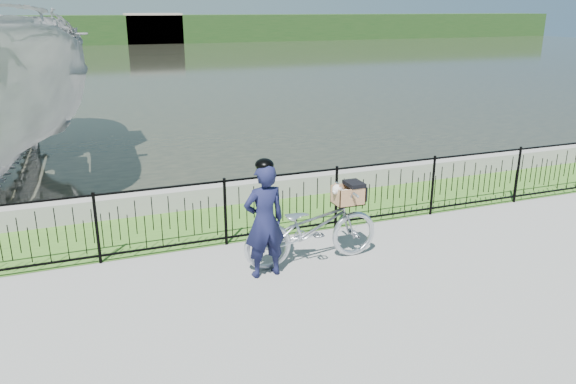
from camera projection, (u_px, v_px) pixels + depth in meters
name	position (u px, v px, depth m)	size (l,w,h in m)	color
ground	(321.00, 275.00, 8.25)	(120.00, 120.00, 0.00)	gray
grass_strip	(264.00, 217.00, 10.55)	(60.00, 2.00, 0.01)	#3E6D22
water	(119.00, 67.00, 37.53)	(120.00, 120.00, 0.00)	#28291F
quay_wall	(248.00, 191.00, 11.38)	(60.00, 0.30, 0.40)	gray
fence	(283.00, 205.00, 9.49)	(14.00, 0.06, 1.15)	black
far_treeline	(96.00, 30.00, 61.02)	(120.00, 6.00, 3.00)	#1F3C17
far_building_right	(153.00, 28.00, 61.69)	(6.00, 3.00, 3.20)	#AB9C8A
bicycle_rig	(312.00, 227.00, 8.53)	(2.16, 0.75, 1.23)	silver
cyclist	(264.00, 220.00, 8.00)	(0.64, 0.45, 1.76)	#131535
boat_near	(7.00, 84.00, 12.89)	(4.41, 10.37, 5.72)	#AEAEAE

